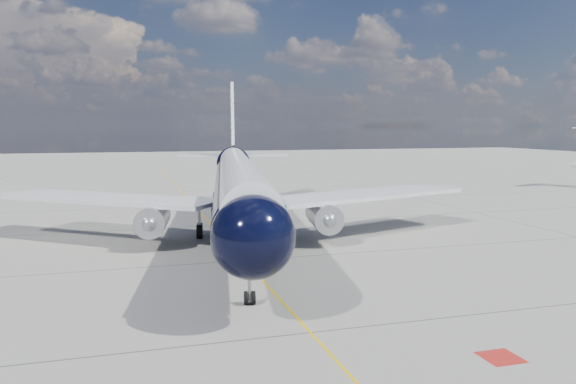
{
  "coord_description": "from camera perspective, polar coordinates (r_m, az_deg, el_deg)",
  "views": [
    {
      "loc": [
        -8.32,
        -29.24,
        9.73
      ],
      "look_at": [
        5.56,
        17.47,
        4.0
      ],
      "focal_mm": 35.0,
      "sensor_mm": 36.0,
      "label": 1
    }
  ],
  "objects": [
    {
      "name": "ground",
      "position": [
        60.6,
        -8.45,
        -2.6
      ],
      "size": [
        320.0,
        320.0,
        0.0
      ],
      "primitive_type": "plane",
      "color": "gray",
      "rests_on": "ground"
    },
    {
      "name": "taxiway_centerline",
      "position": [
        55.73,
        -7.72,
        -3.41
      ],
      "size": [
        0.16,
        160.0,
        0.01
      ],
      "primitive_type": "cube",
      "color": "#DDAD0B",
      "rests_on": "ground"
    },
    {
      "name": "red_marking",
      "position": [
        26.33,
        20.8,
        -15.42
      ],
      "size": [
        1.6,
        1.6,
        0.01
      ],
      "primitive_type": "cube",
      "color": "maroon",
      "rests_on": "ground"
    },
    {
      "name": "main_airliner",
      "position": [
        49.35,
        -5.07,
        0.86
      ],
      "size": [
        42.7,
        52.51,
        15.23
      ],
      "rotation": [
        0.0,
        0.0,
        -0.17
      ],
      "color": "black",
      "rests_on": "ground"
    }
  ]
}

